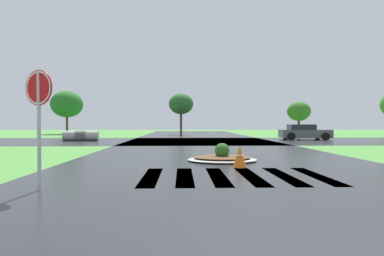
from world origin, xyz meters
TOP-DOWN VIEW (x-y plane):
  - asphalt_roadway at (0.00, 10.00)m, footprint 11.43×80.00m
  - asphalt_cross_road at (0.00, 21.42)m, footprint 90.00×10.29m
  - crosswalk_stripes at (0.00, 5.35)m, footprint 4.95×2.99m
  - stop_sign at (-4.48, 3.77)m, footprint 0.70×0.35m
  - median_island at (0.10, 8.70)m, footprint 2.62×2.09m
  - car_dark_suv at (9.05, 23.21)m, footprint 4.26×2.48m
  - drainage_pipe_stack at (-9.50, 22.02)m, footprint 2.76×1.12m
  - traffic_cone at (0.46, 7.03)m, footprint 0.46×0.46m
  - background_treeline at (8.69, 36.33)m, footprint 47.58×6.28m

SIDE VIEW (x-z plane):
  - asphalt_roadway at x=0.00m, z-range 0.00..0.01m
  - asphalt_cross_road at x=0.00m, z-range 0.00..0.01m
  - crosswalk_stripes at x=0.00m, z-range 0.00..0.01m
  - median_island at x=0.10m, z-range -0.20..0.48m
  - traffic_cone at x=0.46m, z-range -0.01..0.70m
  - drainage_pipe_stack at x=-9.50m, z-range 0.00..0.81m
  - car_dark_suv at x=9.05m, z-range -0.03..1.28m
  - stop_sign at x=-4.48m, z-range 0.63..3.21m
  - background_treeline at x=8.69m, z-range 0.82..6.63m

